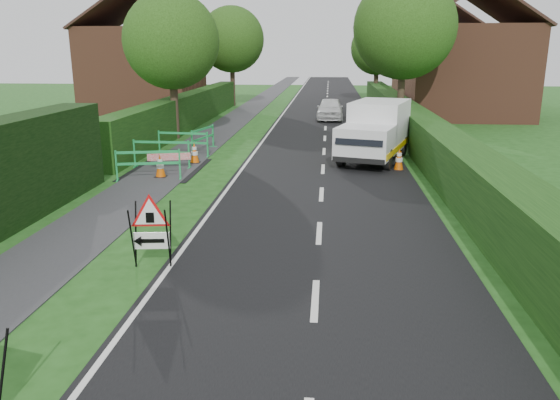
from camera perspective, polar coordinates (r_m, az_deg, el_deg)
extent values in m
plane|color=#1C4714|center=(8.87, -13.25, -12.41)|extent=(120.00, 120.00, 0.00)
cube|color=black|center=(42.62, 4.91, 9.86)|extent=(6.00, 90.00, 0.02)
cube|color=#2D2D30|center=(42.99, -2.55, 9.95)|extent=(2.00, 90.00, 0.02)
cube|color=#14380F|center=(30.67, -9.51, 7.55)|extent=(1.00, 24.00, 1.80)
cube|color=#14380F|center=(24.08, 14.24, 5.18)|extent=(1.20, 50.00, 1.50)
cube|color=brown|center=(39.52, -13.97, 13.03)|extent=(7.00, 7.00, 5.50)
cube|color=#331E19|center=(40.18, -16.83, 18.37)|extent=(4.00, 7.40, 2.58)
cube|color=#331E19|center=(39.06, -11.79, 18.78)|extent=(4.00, 7.40, 2.58)
cube|color=brown|center=(36.42, 18.78, 12.51)|extent=(7.00, 7.00, 5.50)
cube|color=#331E19|center=(36.12, 16.48, 18.80)|extent=(4.00, 7.40, 2.58)
cube|color=#331E19|center=(36.92, 22.09, 18.24)|extent=(4.00, 7.40, 2.58)
cube|color=brown|center=(50.31, 16.22, 13.29)|extent=(7.00, 7.00, 5.50)
cube|color=#331E19|center=(50.06, 14.50, 17.81)|extent=(4.00, 7.40, 2.58)
cube|color=#331E19|center=(50.71, 18.59, 17.48)|extent=(4.00, 7.40, 2.58)
cube|color=#331E19|center=(50.43, 16.66, 18.89)|extent=(0.25, 7.40, 0.18)
cylinder|color=#2D2116|center=(26.58, -10.94, 9.15)|extent=(0.36, 0.36, 2.62)
sphere|color=#1E3B0F|center=(26.44, -11.30, 16.02)|extent=(4.40, 4.40, 4.40)
cylinder|color=#2D2116|center=(29.77, 12.47, 10.05)|extent=(0.36, 0.36, 2.97)
sphere|color=#1E3B0F|center=(29.68, 12.90, 17.17)|extent=(5.20, 5.20, 5.20)
cylinder|color=#2D2116|center=(42.14, -4.96, 11.70)|extent=(0.36, 0.36, 2.80)
sphere|color=#1E3B0F|center=(42.06, -5.07, 16.38)|extent=(4.80, 4.80, 4.80)
cylinder|color=#2D2116|center=(45.66, 9.97, 11.59)|extent=(0.36, 0.36, 2.45)
sphere|color=#1E3B0F|center=(45.58, 10.15, 15.36)|extent=(4.20, 4.20, 4.20)
cylinder|color=black|center=(7.33, -26.99, -15.66)|extent=(0.11, 0.34, 0.96)
cylinder|color=black|center=(10.67, -15.19, -3.96)|extent=(0.08, 0.38, 1.24)
cylinder|color=black|center=(10.95, -14.84, -3.42)|extent=(0.08, 0.38, 1.24)
cylinder|color=black|center=(10.54, -11.64, -3.97)|extent=(0.08, 0.38, 1.24)
cylinder|color=black|center=(10.83, -11.38, -3.43)|extent=(0.08, 0.38, 1.24)
cube|color=white|center=(10.75, -13.26, -4.15)|extent=(0.69, 0.11, 0.33)
cube|color=black|center=(10.73, -13.28, -4.18)|extent=(0.49, 0.08, 0.08)
cone|color=black|center=(10.79, -14.68, -4.18)|extent=(0.18, 0.22, 0.20)
cube|color=black|center=(10.58, -13.44, -1.81)|extent=(0.16, 0.03, 0.20)
cube|color=silver|center=(21.77, 10.36, 7.79)|extent=(2.66, 3.42, 1.80)
cube|color=silver|center=(19.62, 8.92, 6.01)|extent=(2.35, 2.40, 1.10)
cube|color=black|center=(18.68, 8.29, 6.41)|extent=(1.63, 0.68, 0.50)
cube|color=yellow|center=(21.24, 7.28, 5.79)|extent=(1.36, 4.41, 0.22)
cube|color=yellow|center=(20.85, 12.30, 5.38)|extent=(1.36, 4.41, 0.22)
cube|color=black|center=(18.82, 8.20, 4.12)|extent=(1.78, 0.64, 0.19)
cylinder|color=black|center=(19.87, 6.46, 4.55)|extent=(0.43, 0.78, 0.75)
cylinder|color=black|center=(19.50, 11.22, 4.15)|extent=(0.43, 0.78, 0.75)
cylinder|color=black|center=(22.74, 8.53, 5.85)|extent=(0.43, 0.78, 0.75)
cylinder|color=black|center=(22.41, 12.71, 5.50)|extent=(0.43, 0.78, 0.75)
cube|color=black|center=(19.62, 12.27, 3.11)|extent=(0.38, 0.38, 0.04)
cone|color=#E45B07|center=(19.54, 12.33, 4.24)|extent=(0.32, 0.32, 0.75)
cylinder|color=white|center=(19.55, 12.32, 4.13)|extent=(0.25, 0.25, 0.14)
cylinder|color=white|center=(19.52, 12.36, 4.67)|extent=(0.17, 0.17, 0.10)
cube|color=black|center=(22.04, 12.22, 4.44)|extent=(0.38, 0.38, 0.04)
cone|color=#E45B07|center=(21.97, 12.28, 5.45)|extent=(0.32, 0.32, 0.75)
cylinder|color=white|center=(21.98, 12.28, 5.35)|extent=(0.25, 0.25, 0.14)
cylinder|color=white|center=(21.95, 12.30, 5.84)|extent=(0.17, 0.17, 0.10)
cube|color=black|center=(23.22, 9.63, 5.12)|extent=(0.38, 0.38, 0.04)
cone|color=#E45B07|center=(23.15, 9.68, 6.08)|extent=(0.32, 0.32, 0.75)
cylinder|color=white|center=(23.16, 9.67, 5.99)|extent=(0.25, 0.25, 0.14)
cylinder|color=white|center=(23.13, 9.69, 6.44)|extent=(0.17, 0.17, 0.10)
cube|color=black|center=(18.53, -12.35, 2.39)|extent=(0.38, 0.38, 0.04)
cone|color=#E45B07|center=(18.45, -12.42, 3.58)|extent=(0.32, 0.32, 0.75)
cylinder|color=white|center=(18.46, -12.41, 3.47)|extent=(0.25, 0.25, 0.14)
cylinder|color=white|center=(18.42, -12.44, 4.04)|extent=(0.17, 0.17, 0.10)
cube|color=black|center=(20.66, -8.89, 3.88)|extent=(0.38, 0.38, 0.04)
cone|color=#E45B07|center=(20.58, -8.93, 4.96)|extent=(0.32, 0.32, 0.75)
cylinder|color=white|center=(20.59, -8.93, 4.86)|extent=(0.25, 0.25, 0.14)
cylinder|color=white|center=(20.56, -8.95, 5.37)|extent=(0.17, 0.17, 0.10)
cube|color=green|center=(18.26, -16.72, 3.44)|extent=(0.06, 0.06, 1.00)
cube|color=green|center=(18.05, -10.43, 3.71)|extent=(0.06, 0.06, 1.00)
cube|color=green|center=(18.05, -13.68, 4.88)|extent=(1.96, 0.49, 0.08)
cube|color=green|center=(18.11, -13.61, 3.73)|extent=(1.96, 0.49, 0.08)
cube|color=green|center=(18.36, -16.61, 1.98)|extent=(0.14, 0.35, 0.04)
cube|color=green|center=(18.15, -10.36, 2.22)|extent=(0.14, 0.35, 0.04)
cube|color=green|center=(20.32, -14.96, 4.74)|extent=(0.05, 0.05, 1.00)
cube|color=green|center=(19.70, -9.50, 4.72)|extent=(0.05, 0.05, 1.00)
cube|color=green|center=(19.92, -12.34, 5.92)|extent=(2.00, 0.09, 0.08)
cube|color=green|center=(19.98, -12.28, 4.87)|extent=(2.00, 0.09, 0.08)
cube|color=green|center=(20.41, -14.87, 3.41)|extent=(0.07, 0.35, 0.04)
cube|color=green|center=(19.79, -9.44, 3.36)|extent=(0.07, 0.35, 0.04)
cube|color=green|center=(22.36, -12.50, 5.83)|extent=(0.05, 0.05, 1.00)
cube|color=green|center=(21.68, -7.58, 5.76)|extent=(0.05, 0.05, 1.00)
cube|color=green|center=(21.94, -10.13, 6.88)|extent=(2.00, 0.22, 0.08)
cube|color=green|center=(21.99, -10.08, 5.93)|extent=(2.00, 0.22, 0.08)
cube|color=green|center=(22.44, -12.43, 4.62)|extent=(0.09, 0.35, 0.04)
cube|color=green|center=(21.76, -7.54, 4.52)|extent=(0.09, 0.35, 0.04)
cube|color=green|center=(22.15, -9.17, 5.91)|extent=(0.06, 0.06, 1.00)
cube|color=green|center=(23.93, -7.01, 6.68)|extent=(0.06, 0.06, 1.00)
cube|color=green|center=(22.98, -8.09, 7.35)|extent=(0.49, 1.96, 0.08)
cube|color=green|center=(23.03, -8.05, 6.43)|extent=(0.49, 1.96, 0.08)
cube|color=green|center=(22.23, -9.11, 4.69)|extent=(0.35, 0.14, 0.04)
cube|color=green|center=(24.01, -6.98, 5.55)|extent=(0.35, 0.14, 0.04)
cube|color=red|center=(19.74, -11.46, 3.17)|extent=(1.46, 0.44, 0.25)
imported|color=silver|center=(33.56, 5.25, 9.47)|extent=(1.59, 3.83, 1.30)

